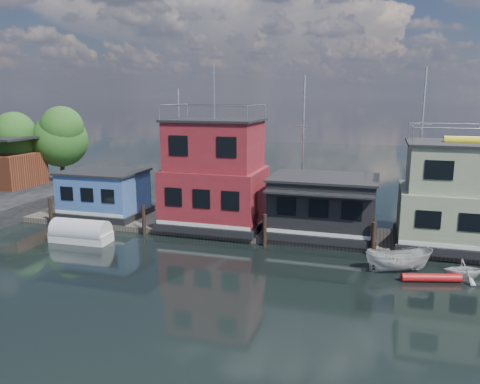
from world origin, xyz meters
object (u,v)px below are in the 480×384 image
(houseboat_blue, at_px, (104,193))
(motorboat, at_px, (399,260))
(houseboat_dark, at_px, (323,205))
(dinghy_white, at_px, (464,269))
(houseboat_red, at_px, (215,176))
(houseboat_green, at_px, (466,197))
(tarp_runabout, at_px, (81,233))
(red_kayak, at_px, (431,278))

(houseboat_blue, height_order, motorboat, houseboat_blue)
(houseboat_dark, height_order, dinghy_white, houseboat_dark)
(houseboat_red, xyz_separation_m, houseboat_green, (17.00, 0.00, -0.55))
(tarp_runabout, relative_size, red_kayak, 1.33)
(motorboat, relative_size, tarp_runabout, 0.89)
(houseboat_red, relative_size, houseboat_green, 1.41)
(motorboat, height_order, tarp_runabout, tarp_runabout)
(houseboat_dark, distance_m, dinghy_white, 10.10)
(houseboat_dark, relative_size, tarp_runabout, 1.75)
(motorboat, bearing_deg, houseboat_dark, 29.42)
(dinghy_white, bearing_deg, tarp_runabout, 75.92)
(houseboat_dark, bearing_deg, dinghy_white, -32.48)
(tarp_runabout, bearing_deg, dinghy_white, -1.05)
(houseboat_dark, relative_size, motorboat, 1.96)
(dinghy_white, bearing_deg, red_kayak, 101.06)
(houseboat_green, bearing_deg, motorboat, -127.81)
(houseboat_green, bearing_deg, houseboat_red, -180.00)
(houseboat_dark, xyz_separation_m, motorboat, (4.96, -5.18, -1.69))
(houseboat_red, relative_size, red_kayak, 3.73)
(houseboat_green, relative_size, motorboat, 2.23)
(houseboat_red, bearing_deg, red_kayak, -22.87)
(houseboat_red, xyz_separation_m, motorboat, (12.96, -5.20, -3.38))
(tarp_runabout, bearing_deg, houseboat_dark, 17.69)
(houseboat_red, xyz_separation_m, tarp_runabout, (-7.88, -5.55, -3.47))
(houseboat_dark, xyz_separation_m, tarp_runabout, (-15.88, -5.53, -1.78))
(red_kayak, distance_m, dinghy_white, 1.95)
(houseboat_blue, distance_m, houseboat_green, 26.53)
(houseboat_red, relative_size, dinghy_white, 5.27)
(dinghy_white, bearing_deg, houseboat_red, 57.34)
(motorboat, xyz_separation_m, tarp_runabout, (-20.84, -0.35, -0.09))
(houseboat_red, relative_size, motorboat, 3.15)
(houseboat_blue, height_order, houseboat_dark, houseboat_dark)
(houseboat_green, height_order, motorboat, houseboat_green)
(houseboat_blue, relative_size, dinghy_white, 2.84)
(tarp_runabout, height_order, dinghy_white, tarp_runabout)
(houseboat_green, bearing_deg, dinghy_white, -96.65)
(houseboat_blue, distance_m, houseboat_red, 9.69)
(houseboat_green, bearing_deg, houseboat_blue, -180.00)
(tarp_runabout, distance_m, dinghy_white, 24.25)
(motorboat, distance_m, tarp_runabout, 20.84)
(houseboat_dark, bearing_deg, red_kayak, -42.82)
(houseboat_dark, bearing_deg, houseboat_red, 179.86)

